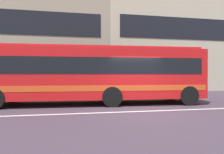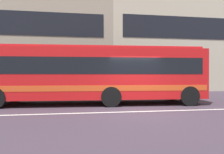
# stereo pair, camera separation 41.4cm
# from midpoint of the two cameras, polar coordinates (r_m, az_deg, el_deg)

# --- Properties ---
(ground_plane) EXTENTS (160.00, 160.00, 0.00)m
(ground_plane) POSITION_cam_midpoint_polar(r_m,az_deg,el_deg) (8.56, 10.51, -10.01)
(ground_plane) COLOR #413441
(lane_centre_line) EXTENTS (60.00, 0.16, 0.01)m
(lane_centre_line) POSITION_cam_midpoint_polar(r_m,az_deg,el_deg) (8.56, 10.51, -9.99)
(lane_centre_line) COLOR silver
(lane_centre_line) RESTS_ON ground_plane
(hedge_row_far) EXTENTS (14.13, 1.10, 0.99)m
(hedge_row_far) POSITION_cam_midpoint_polar(r_m,az_deg,el_deg) (14.46, -6.66, -3.74)
(hedge_row_far) COLOR #204626
(hedge_row_far) RESTS_ON ground_plane
(apartment_block_left) EXTENTS (22.34, 8.85, 10.32)m
(apartment_block_left) POSITION_cam_midpoint_polar(r_m,az_deg,el_deg) (23.44, -29.41, 9.27)
(apartment_block_left) COLOR #A19781
(apartment_block_left) RESTS_ON ground_plane
(apartment_block_right) EXTENTS (21.72, 8.85, 10.54)m
(apartment_block_right) POSITION_cam_midpoint_polar(r_m,az_deg,el_deg) (25.82, 24.17, 8.72)
(apartment_block_right) COLOR beige
(apartment_block_right) RESTS_ON ground_plane
(transit_bus) EXTENTS (11.59, 3.07, 3.06)m
(transit_bus) POSITION_cam_midpoint_polar(r_m,az_deg,el_deg) (10.55, -3.51, 1.20)
(transit_bus) COLOR red
(transit_bus) RESTS_ON ground_plane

